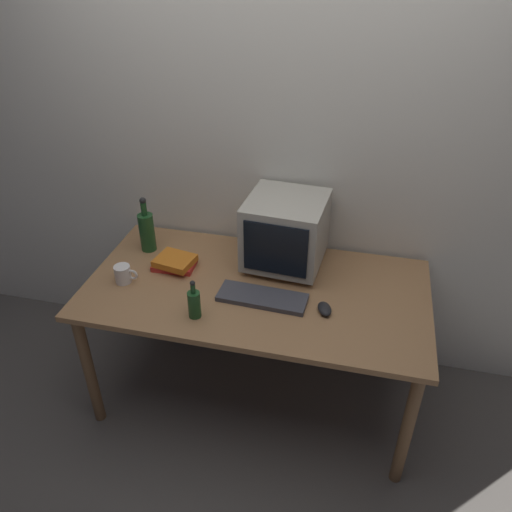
# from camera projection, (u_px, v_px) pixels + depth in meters

# --- Properties ---
(ground_plane) EXTENTS (6.00, 6.00, 0.00)m
(ground_plane) POSITION_uv_depth(u_px,v_px,m) (256.00, 391.00, 2.86)
(ground_plane) COLOR #56514C
(back_wall) EXTENTS (4.00, 0.08, 2.50)m
(back_wall) POSITION_uv_depth(u_px,v_px,m) (278.00, 151.00, 2.57)
(back_wall) COLOR silver
(back_wall) RESTS_ON ground
(desk) EXTENTS (1.66, 0.86, 0.74)m
(desk) POSITION_uv_depth(u_px,v_px,m) (256.00, 299.00, 2.49)
(desk) COLOR #9E7047
(desk) RESTS_ON ground
(crt_monitor) EXTENTS (0.41, 0.41, 0.37)m
(crt_monitor) POSITION_uv_depth(u_px,v_px,m) (286.00, 231.00, 2.52)
(crt_monitor) COLOR #B2AD9E
(crt_monitor) RESTS_ON desk
(keyboard) EXTENTS (0.43, 0.17, 0.02)m
(keyboard) POSITION_uv_depth(u_px,v_px,m) (262.00, 297.00, 2.36)
(keyboard) COLOR #3F3F47
(keyboard) RESTS_ON desk
(computer_mouse) EXTENTS (0.09, 0.11, 0.04)m
(computer_mouse) POSITION_uv_depth(u_px,v_px,m) (325.00, 309.00, 2.28)
(computer_mouse) COLOR black
(computer_mouse) RESTS_ON desk
(bottle_tall) EXTENTS (0.08, 0.08, 0.31)m
(bottle_tall) POSITION_uv_depth(u_px,v_px,m) (147.00, 230.00, 2.67)
(bottle_tall) COLOR #1E4C23
(bottle_tall) RESTS_ON desk
(bottle_short) EXTENTS (0.06, 0.06, 0.20)m
(bottle_short) POSITION_uv_depth(u_px,v_px,m) (194.00, 303.00, 2.23)
(bottle_short) COLOR #1E4C23
(bottle_short) RESTS_ON desk
(book_stack) EXTENTS (0.22, 0.19, 0.06)m
(book_stack) POSITION_uv_depth(u_px,v_px,m) (175.00, 262.00, 2.57)
(book_stack) COLOR red
(book_stack) RESTS_ON desk
(mug) EXTENTS (0.12, 0.08, 0.09)m
(mug) POSITION_uv_depth(u_px,v_px,m) (123.00, 274.00, 2.46)
(mug) COLOR white
(mug) RESTS_ON desk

